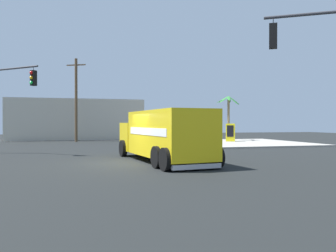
{
  "coord_description": "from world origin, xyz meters",
  "views": [
    {
      "loc": [
        -2.21,
        -17.48,
        2.03
      ],
      "look_at": [
        2.65,
        0.47,
        1.88
      ],
      "focal_mm": 36.58,
      "sensor_mm": 36.0,
      "label": 1
    }
  ],
  "objects_px": {
    "vending_machine_red": "(230,132)",
    "utility_pole": "(76,99)",
    "traffic_light_secondary": "(4,95)",
    "palm_tree_far": "(228,109)",
    "delivery_truck": "(163,135)"
  },
  "relations": [
    {
      "from": "delivery_truck",
      "to": "traffic_light_secondary",
      "type": "bearing_deg",
      "value": 142.02
    },
    {
      "from": "palm_tree_far",
      "to": "delivery_truck",
      "type": "bearing_deg",
      "value": -124.32
    },
    {
      "from": "delivery_truck",
      "to": "utility_pole",
      "type": "bearing_deg",
      "value": 101.7
    },
    {
      "from": "traffic_light_secondary",
      "to": "palm_tree_far",
      "type": "distance_m",
      "value": 23.44
    },
    {
      "from": "delivery_truck",
      "to": "utility_pole",
      "type": "xyz_separation_m",
      "value": [
        -4.4,
        21.24,
        3.27
      ]
    },
    {
      "from": "vending_machine_red",
      "to": "traffic_light_secondary",
      "type": "bearing_deg",
      "value": -157.97
    },
    {
      "from": "traffic_light_secondary",
      "to": "utility_pole",
      "type": "bearing_deg",
      "value": 72.14
    },
    {
      "from": "vending_machine_red",
      "to": "utility_pole",
      "type": "distance_m",
      "value": 17.04
    },
    {
      "from": "palm_tree_far",
      "to": "utility_pole",
      "type": "distance_m",
      "value": 16.81
    },
    {
      "from": "palm_tree_far",
      "to": "traffic_light_secondary",
      "type": "bearing_deg",
      "value": -153.35
    },
    {
      "from": "traffic_light_secondary",
      "to": "utility_pole",
      "type": "distance_m",
      "value": 14.97
    },
    {
      "from": "palm_tree_far",
      "to": "vending_machine_red",
      "type": "bearing_deg",
      "value": -109.89
    },
    {
      "from": "utility_pole",
      "to": "traffic_light_secondary",
      "type": "bearing_deg",
      "value": -107.86
    },
    {
      "from": "traffic_light_secondary",
      "to": "palm_tree_far",
      "type": "height_order",
      "value": "traffic_light_secondary"
    },
    {
      "from": "vending_machine_red",
      "to": "palm_tree_far",
      "type": "height_order",
      "value": "palm_tree_far"
    }
  ]
}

